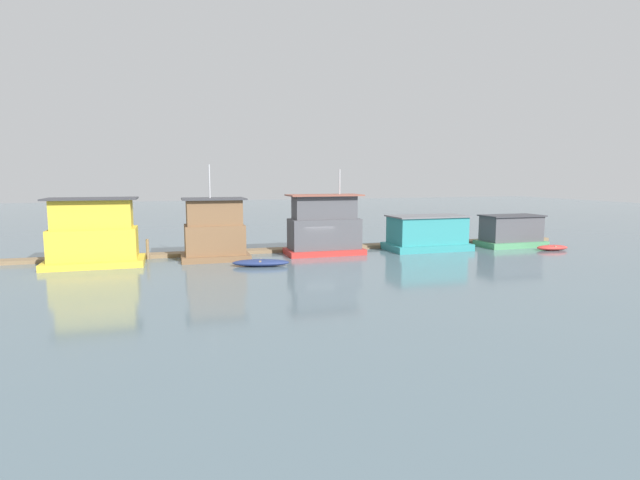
{
  "coord_description": "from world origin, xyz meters",
  "views": [
    {
      "loc": [
        -11.77,
        -39.74,
        6.59
      ],
      "look_at": [
        0.0,
        -1.0,
        1.4
      ],
      "focal_mm": 28.0,
      "sensor_mm": 36.0,
      "label": 1
    }
  ],
  "objects": [
    {
      "name": "mooring_post_near_left",
      "position": [
        -18.81,
        1.78,
        0.62
      ],
      "size": [
        0.24,
        0.24,
        1.25
      ],
      "primitive_type": "cylinder",
      "color": "#846B4C",
      "rests_on": "ground_plane"
    },
    {
      "name": "houseboat_green",
      "position": [
        19.07,
        -0.28,
        1.41
      ],
      "size": [
        6.02,
        3.34,
        2.97
      ],
      "color": "#4C9360",
      "rests_on": "ground_plane"
    },
    {
      "name": "dinghy_navy",
      "position": [
        -5.42,
        -3.77,
        0.25
      ],
      "size": [
        4.4,
        2.37,
        0.5
      ],
      "color": "navy",
      "rests_on": "ground_plane"
    },
    {
      "name": "houseboat_yellow",
      "position": [
        -17.14,
        0.06,
        2.25
      ],
      "size": [
        6.93,
        4.07,
        5.02
      ],
      "color": "gold",
      "rests_on": "ground_plane"
    },
    {
      "name": "houseboat_red",
      "position": [
        0.79,
        0.33,
        2.26
      ],
      "size": [
        6.54,
        3.27,
        7.17
      ],
      "color": "red",
      "rests_on": "ground_plane"
    },
    {
      "name": "houseboat_teal",
      "position": [
        10.4,
        0.07,
        1.47
      ],
      "size": [
        7.3,
        4.11,
        3.09
      ],
      "color": "teal",
      "rests_on": "ground_plane"
    },
    {
      "name": "houseboat_brown",
      "position": [
        -8.37,
        0.3,
        2.26
      ],
      "size": [
        5.26,
        3.88,
        7.5
      ],
      "color": "brown",
      "rests_on": "ground_plane"
    },
    {
      "name": "ground_plane",
      "position": [
        0.0,
        0.0,
        0.0
      ],
      "size": [
        200.0,
        200.0,
        0.0
      ],
      "primitive_type": "plane",
      "color": "slate"
    },
    {
      "name": "mooring_post_far_right",
      "position": [
        -13.5,
        1.78,
        0.82
      ],
      "size": [
        0.23,
        0.23,
        1.64
      ],
      "primitive_type": "cylinder",
      "color": "#846B4C",
      "rests_on": "ground_plane"
    },
    {
      "name": "dinghy_red",
      "position": [
        20.99,
        -3.53,
        0.24
      ],
      "size": [
        3.06,
        1.59,
        0.48
      ],
      "color": "red",
      "rests_on": "ground_plane"
    },
    {
      "name": "dock_walkway",
      "position": [
        0.0,
        2.76,
        0.15
      ],
      "size": [
        51.0,
        1.48,
        0.3
      ],
      "primitive_type": "cube",
      "color": "#846B4C",
      "rests_on": "ground_plane"
    },
    {
      "name": "mooring_post_near_right",
      "position": [
        -8.99,
        1.78,
        0.62
      ],
      "size": [
        0.21,
        0.21,
        1.25
      ],
      "primitive_type": "cylinder",
      "color": "#846B4C",
      "rests_on": "ground_plane"
    }
  ]
}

